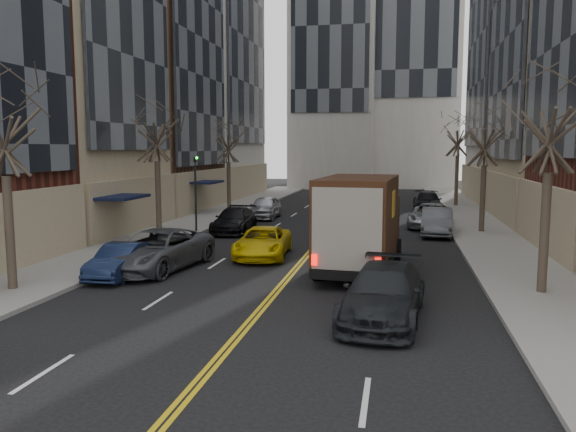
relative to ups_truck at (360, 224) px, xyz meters
name	(u,v)px	position (x,y,z in m)	size (l,w,h in m)	color
sidewalk_left	(200,220)	(-11.60, 13.51, -1.84)	(4.00, 66.00, 0.15)	slate
sidewalk_right	(480,228)	(6.40, 13.51, -1.84)	(4.00, 66.00, 0.15)	slate
streetwall_left	(120,2)	(-18.90, 17.41, 13.64)	(14.00, 49.50, 36.00)	#562319
tree_lf_near	(2,107)	(-11.40, -5.49, 4.32)	(3.20, 3.20, 8.41)	#382D23
tree_lf_mid	(156,116)	(-11.40, 6.51, 4.68)	(3.20, 3.20, 8.91)	#382D23
tree_lf_far	(228,133)	(-11.40, 19.51, 4.11)	(3.20, 3.20, 8.12)	#382D23
tree_rt_near	(552,99)	(6.20, -2.49, 4.54)	(3.20, 3.20, 8.71)	#382D23
tree_rt_mid	(486,126)	(6.20, 11.51, 4.25)	(3.20, 3.20, 8.32)	#382D23
tree_rt_far	(459,126)	(6.20, 26.51, 4.82)	(3.20, 3.20, 9.11)	#382D23
traffic_signal	(195,185)	(-9.99, 8.51, 0.90)	(0.29, 0.26, 4.70)	black
ups_truck	(360,224)	(0.00, 0.00, 0.00)	(3.24, 7.12, 3.81)	black
observer_sedan	(383,293)	(1.09, -6.10, -1.15)	(2.65, 5.46, 1.53)	black
taxi	(263,242)	(-4.51, 2.29, -1.25)	(2.22, 4.81, 1.34)	#D7B809
pedestrian	(354,250)	(-0.22, -0.29, -0.99)	(0.68, 0.45, 1.86)	black
parked_lf_b	(121,261)	(-8.90, -2.62, -1.28)	(1.34, 3.85, 1.27)	#111B36
parked_lf_c	(157,250)	(-8.09, -1.11, -1.11)	(2.68, 5.82, 1.62)	#46474D
parked_lf_d	(234,220)	(-7.93, 9.28, -1.21)	(1.99, 4.89, 1.42)	black
parked_lf_e	(265,207)	(-7.70, 16.02, -1.14)	(1.84, 4.58, 1.56)	#AEB1B7
parked_rt_a	(437,222)	(3.63, 10.44, -1.15)	(1.62, 4.66, 1.54)	#4C4F54
parked_rt_b	(431,216)	(3.46, 13.64, -1.18)	(2.44, 5.28, 1.47)	#A0A3A8
parked_rt_c	(427,202)	(3.70, 22.75, -1.16)	(2.12, 5.21, 1.51)	black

